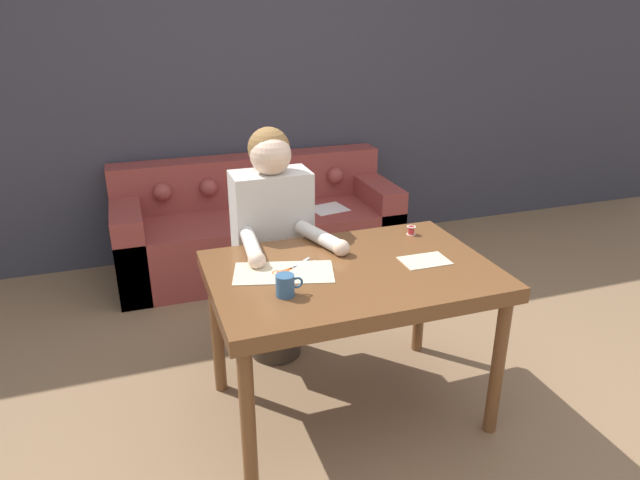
{
  "coord_description": "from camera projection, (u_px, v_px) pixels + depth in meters",
  "views": [
    {
      "loc": [
        -1.02,
        -1.99,
        1.83
      ],
      "look_at": [
        -0.26,
        0.24,
        0.86
      ],
      "focal_mm": 32.0,
      "sensor_mm": 36.0,
      "label": 1
    }
  ],
  "objects": [
    {
      "name": "dining_table",
      "position": [
        351.0,
        284.0,
        2.55
      ],
      "size": [
        1.25,
        0.83,
        0.76
      ],
      "color": "brown",
      "rests_on": "ground_plane"
    },
    {
      "name": "scissors",
      "position": [
        288.0,
        270.0,
        2.49
      ],
      "size": [
        0.23,
        0.16,
        0.01
      ],
      "color": "silver",
      "rests_on": "dining_table"
    },
    {
      "name": "person",
      "position": [
        273.0,
        247.0,
        2.99
      ],
      "size": [
        0.48,
        0.62,
        1.28
      ],
      "color": "#33281E",
      "rests_on": "ground_plane"
    },
    {
      "name": "wall_back",
      "position": [
        263.0,
        83.0,
        4.25
      ],
      "size": [
        8.0,
        0.06,
        2.6
      ],
      "color": "#383842",
      "rests_on": "ground_plane"
    },
    {
      "name": "pattern_paper_main",
      "position": [
        284.0,
        273.0,
        2.47
      ],
      "size": [
        0.47,
        0.33,
        0.0
      ],
      "color": "beige",
      "rests_on": "dining_table"
    },
    {
      "name": "mug",
      "position": [
        286.0,
        285.0,
        2.26
      ],
      "size": [
        0.11,
        0.08,
        0.09
      ],
      "color": "#335B84",
      "rests_on": "dining_table"
    },
    {
      "name": "ground_plane",
      "position": [
        386.0,
        416.0,
        2.75
      ],
      "size": [
        16.0,
        16.0,
        0.0
      ],
      "primitive_type": "plane",
      "color": "#846647"
    },
    {
      "name": "thread_spool",
      "position": [
        411.0,
        230.0,
        2.87
      ],
      "size": [
        0.04,
        0.04,
        0.05
      ],
      "color": "red",
      "rests_on": "dining_table"
    },
    {
      "name": "couch",
      "position": [
        258.0,
        228.0,
        4.23
      ],
      "size": [
        2.02,
        0.77,
        0.79
      ],
      "color": "brown",
      "rests_on": "ground_plane"
    },
    {
      "name": "pattern_paper_offcut",
      "position": [
        425.0,
        261.0,
        2.58
      ],
      "size": [
        0.22,
        0.15,
        0.0
      ],
      "color": "beige",
      "rests_on": "dining_table"
    }
  ]
}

